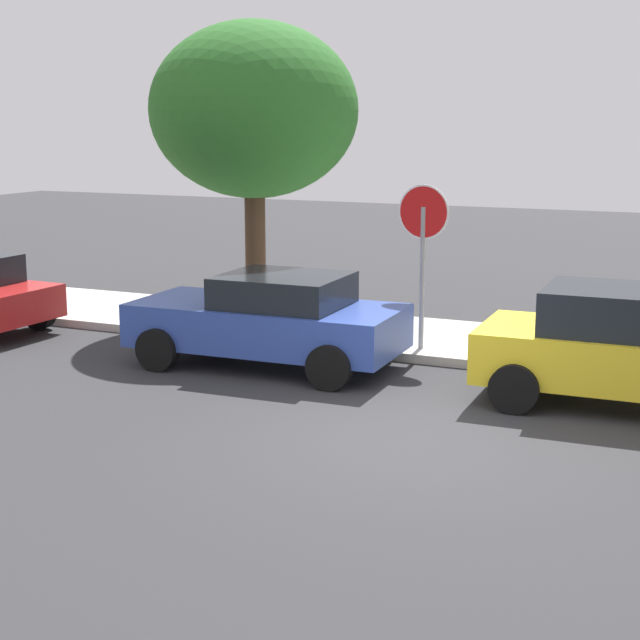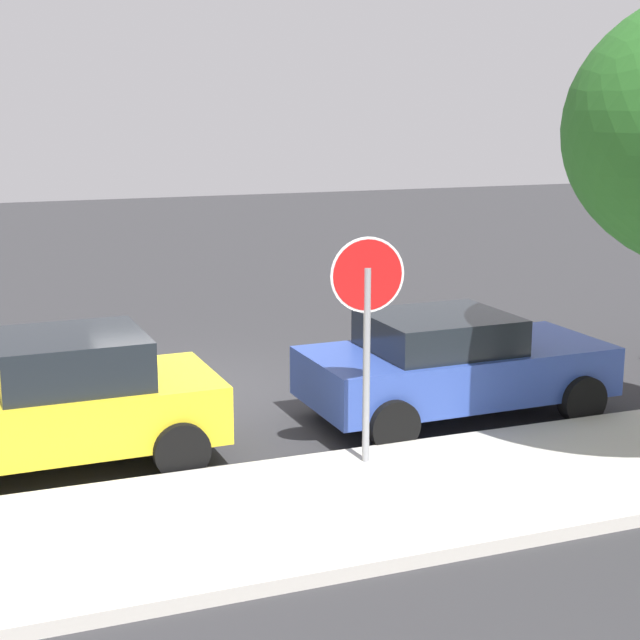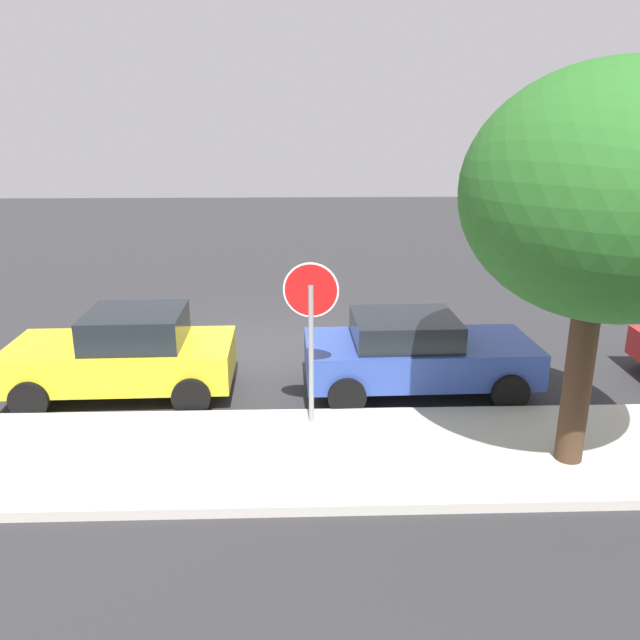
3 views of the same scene
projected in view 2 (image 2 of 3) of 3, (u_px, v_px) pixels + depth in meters
The scene contains 5 objects.
ground_plane at pixel (190, 391), 14.20m from camera, with size 60.00×60.00×0.00m, color #2D2D30.
sidewalk_curb at pixel (304, 513), 9.81m from camera, with size 32.00×2.76×0.14m, color beige.
stop_sign at pixel (367, 312), 10.67m from camera, with size 0.83×0.12×2.68m.
parked_car_blue at pixel (453, 364), 12.90m from camera, with size 4.07×2.08×1.41m.
parked_car_yellow at pixel (53, 403), 11.09m from camera, with size 3.88×2.04×1.54m.
Camera 2 is at (3.16, 13.40, 4.07)m, focal length 55.00 mm.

